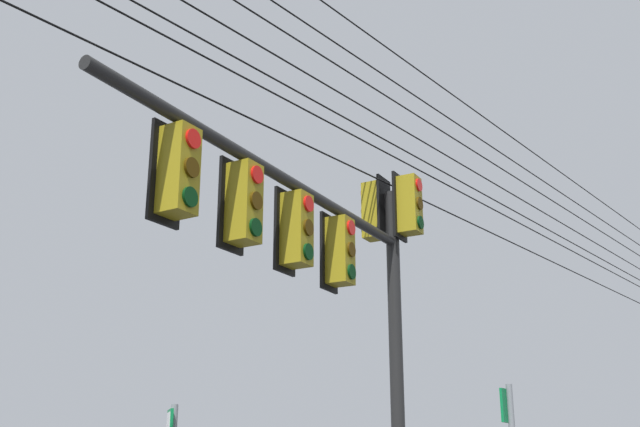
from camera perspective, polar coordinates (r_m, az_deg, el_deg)
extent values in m
cylinder|color=black|center=(11.80, 5.52, -12.74)|extent=(0.20, 0.20, 6.15)
cylinder|color=black|center=(9.53, -2.75, 2.57)|extent=(2.17, 6.12, 0.14)
cube|color=olive|center=(12.27, 6.40, 0.59)|extent=(0.38, 0.38, 0.90)
cube|color=black|center=(12.33, 5.68, 0.47)|extent=(0.18, 0.43, 1.04)
cylinder|color=red|center=(12.31, 7.06, 2.03)|extent=(0.09, 0.20, 0.20)
cylinder|color=#3C2703|center=(12.21, 7.12, 0.71)|extent=(0.09, 0.20, 0.20)
cylinder|color=black|center=(12.12, 7.17, -0.63)|extent=(0.09, 0.20, 0.20)
cube|color=olive|center=(12.50, 3.88, 0.16)|extent=(0.38, 0.38, 0.90)
cube|color=black|center=(12.43, 4.58, 0.28)|extent=(0.18, 0.43, 1.04)
cylinder|color=red|center=(12.66, 3.17, 1.34)|extent=(0.09, 0.20, 0.20)
cylinder|color=#3C2703|center=(12.57, 3.20, 0.05)|extent=(0.09, 0.20, 0.20)
cylinder|color=black|center=(12.48, 3.22, -1.26)|extent=(0.09, 0.20, 0.20)
cube|color=olive|center=(10.58, 1.45, -2.69)|extent=(0.38, 0.38, 0.90)
cube|color=black|center=(10.65, 0.63, -2.81)|extent=(0.19, 0.43, 1.04)
cylinder|color=red|center=(10.59, 2.23, -1.02)|extent=(0.10, 0.20, 0.20)
cylinder|color=#3C2703|center=(10.51, 2.25, -2.58)|extent=(0.10, 0.20, 0.20)
cylinder|color=black|center=(10.43, 2.27, -4.17)|extent=(0.10, 0.20, 0.20)
cube|color=olive|center=(9.64, -1.66, -1.15)|extent=(0.38, 0.38, 0.90)
cube|color=black|center=(9.73, -2.52, -1.29)|extent=(0.17, 0.43, 1.04)
cylinder|color=red|center=(9.65, -0.81, 0.70)|extent=(0.09, 0.20, 0.20)
cylinder|color=#3C2703|center=(9.56, -0.82, -1.00)|extent=(0.09, 0.20, 0.20)
cylinder|color=black|center=(9.47, -0.83, -2.74)|extent=(0.09, 0.20, 0.20)
cube|color=olive|center=(8.74, -5.43, 0.73)|extent=(0.37, 0.37, 0.90)
cube|color=black|center=(8.84, -6.32, 0.55)|extent=(0.17, 0.43, 1.04)
cylinder|color=red|center=(8.75, -4.50, 2.77)|extent=(0.09, 0.20, 0.20)
cylinder|color=#3C2703|center=(8.65, -4.54, 0.91)|extent=(0.09, 0.20, 0.20)
cylinder|color=black|center=(8.56, -4.59, -0.98)|extent=(0.09, 0.20, 0.20)
cube|color=olive|center=(7.90, -10.02, 3.02)|extent=(0.37, 0.37, 0.90)
cube|color=black|center=(8.01, -10.93, 2.78)|extent=(0.16, 0.43, 1.04)
cylinder|color=red|center=(7.91, -9.00, 5.28)|extent=(0.08, 0.20, 0.20)
cylinder|color=#3C2703|center=(7.80, -9.11, 3.25)|extent=(0.08, 0.20, 0.20)
cylinder|color=black|center=(7.70, -9.22, 1.17)|extent=(0.08, 0.20, 0.20)
cube|color=#0C7238|center=(9.29, 13.15, -13.18)|extent=(0.10, 0.30, 0.36)
cube|color=white|center=(9.29, 13.06, -13.19)|extent=(0.07, 0.24, 0.30)
cylinder|color=black|center=(13.56, 7.93, 0.65)|extent=(5.32, 27.50, 0.72)
cylinder|color=black|center=(13.73, 7.84, 2.67)|extent=(5.32, 27.50, 0.72)
cylinder|color=black|center=(13.81, 7.80, 3.49)|extent=(5.32, 27.50, 0.72)
cylinder|color=black|center=(13.94, 7.74, 4.85)|extent=(5.32, 27.50, 0.72)
cylinder|color=black|center=(14.11, 7.66, 6.47)|extent=(5.32, 27.50, 0.72)
cylinder|color=black|center=(14.26, 7.60, 7.76)|extent=(5.32, 27.50, 0.72)
cylinder|color=black|center=(14.51, 7.51, 9.73)|extent=(5.32, 27.50, 0.72)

